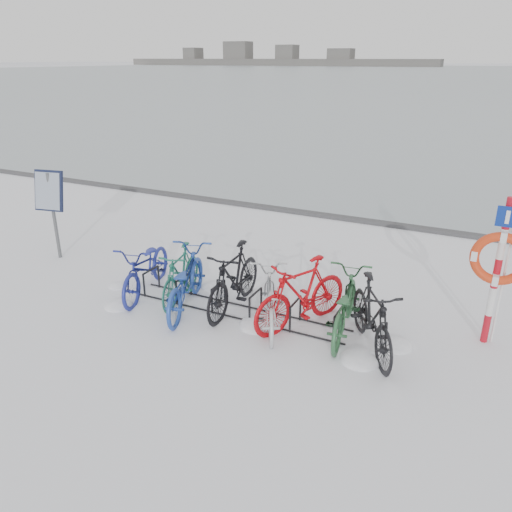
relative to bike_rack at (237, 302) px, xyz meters
name	(u,v)px	position (x,y,z in m)	size (l,w,h in m)	color
ground	(237,312)	(0.00, 0.00, -0.18)	(900.00, 900.00, 0.00)	white
ice_sheet	(504,74)	(0.00, 155.00, -0.17)	(400.00, 298.00, 0.02)	#A0ACB5
quay_edge	(341,218)	(0.00, 5.90, -0.13)	(400.00, 0.25, 0.10)	#3F3F42
bike_rack	(237,302)	(0.00, 0.00, 0.00)	(4.00, 0.48, 0.46)	black
info_board	(50,196)	(-4.69, 0.48, 1.21)	(0.68, 0.36, 1.93)	#595B5E
lifebuoy_station	(500,259)	(3.88, 0.80, 1.22)	(0.80, 0.23, 4.16)	#B00E1C
shoreline	(267,60)	(-122.02, 260.00, 2.61)	(180.00, 12.00, 9.50)	#464646
bike_0	(146,266)	(-1.87, -0.01, 0.34)	(0.69, 1.99, 1.04)	navy
bike_1	(181,272)	(-1.17, 0.05, 0.32)	(0.47, 1.67, 1.00)	#1E6853
bike_2	(185,279)	(-0.88, -0.23, 0.36)	(0.71, 2.05, 1.07)	#2143A0
bike_3	(234,277)	(-0.12, 0.13, 0.40)	(0.55, 1.95, 1.17)	black
bike_4	(269,298)	(0.68, -0.14, 0.29)	(0.63, 1.80, 0.94)	#B6BBBF
bike_5	(301,292)	(1.13, 0.11, 0.40)	(0.55, 1.93, 1.16)	#BA0B11
bike_6	(344,303)	(1.83, 0.18, 0.33)	(0.67, 1.93, 1.01)	#295A34
bike_7	(372,315)	(2.34, -0.12, 0.39)	(0.53, 1.89, 1.13)	black
snow_drifts	(264,326)	(0.63, -0.25, -0.18)	(5.66, 1.87, 0.22)	white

